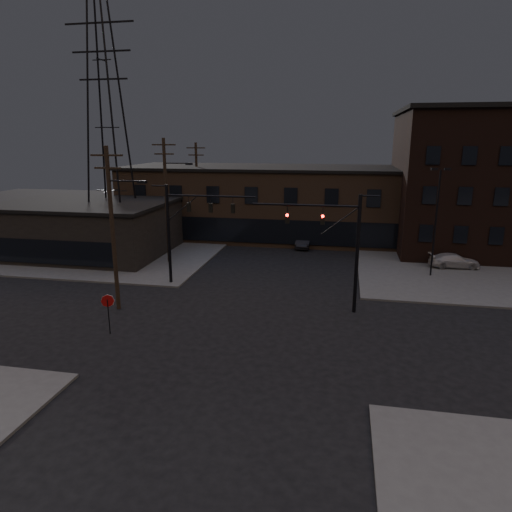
{
  "coord_description": "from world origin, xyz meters",
  "views": [
    {
      "loc": [
        5.51,
        -25.31,
        11.43
      ],
      "look_at": [
        -0.36,
        4.85,
        3.5
      ],
      "focal_mm": 32.0,
      "sensor_mm": 36.0,
      "label": 1
    }
  ],
  "objects": [
    {
      "name": "parked_car_lot_a",
      "position": [
        16.86,
        22.74,
        0.92
      ],
      "size": [
        4.83,
        2.76,
        1.55
      ],
      "primitive_type": "imported",
      "rotation": [
        0.0,
        0.0,
        1.79
      ],
      "color": "black",
      "rests_on": "sidewalk_ne"
    },
    {
      "name": "sidewalk_ne",
      "position": [
        22.0,
        22.0,
        0.07
      ],
      "size": [
        30.0,
        30.0,
        0.15
      ],
      "primitive_type": "cube",
      "color": "#474744",
      "rests_on": "ground"
    },
    {
      "name": "sidewalk_nw",
      "position": [
        -22.0,
        22.0,
        0.07
      ],
      "size": [
        30.0,
        30.0,
        0.15
      ],
      "primitive_type": "cube",
      "color": "#474744",
      "rests_on": "ground"
    },
    {
      "name": "parked_car_lot_b",
      "position": [
        15.47,
        16.99,
        0.78
      ],
      "size": [
        4.47,
        2.13,
        1.26
      ],
      "primitive_type": "imported",
      "rotation": [
        0.0,
        0.0,
        1.66
      ],
      "color": "#A5A5A7",
      "rests_on": "sidewalk_ne"
    },
    {
      "name": "ground",
      "position": [
        0.0,
        0.0,
        0.0
      ],
      "size": [
        140.0,
        140.0,
        0.0
      ],
      "primitive_type": "plane",
      "color": "black",
      "rests_on": "ground"
    },
    {
      "name": "utility_pole_near",
      "position": [
        -9.43,
        2.0,
        5.87
      ],
      "size": [
        3.7,
        0.28,
        11.0
      ],
      "color": "black",
      "rests_on": "ground"
    },
    {
      "name": "building_left",
      "position": [
        -20.0,
        16.0,
        2.5
      ],
      "size": [
        16.0,
        12.0,
        5.0
      ],
      "primitive_type": "cube",
      "color": "black",
      "rests_on": "ground"
    },
    {
      "name": "stop_sign",
      "position": [
        -8.0,
        -1.99,
        1.84
      ],
      "size": [
        0.72,
        0.33,
        2.48
      ],
      "color": "black",
      "rests_on": "ground"
    },
    {
      "name": "traffic_signal_far",
      "position": [
        -6.72,
        8.0,
        5.01
      ],
      "size": [
        7.12,
        0.24,
        8.0
      ],
      "color": "black",
      "rests_on": "ground"
    },
    {
      "name": "traffic_signal_near",
      "position": [
        5.36,
        4.5,
        4.93
      ],
      "size": [
        7.12,
        0.24,
        8.0
      ],
      "color": "black",
      "rests_on": "ground"
    },
    {
      "name": "car_crossing",
      "position": [
        1.41,
        22.95,
        0.7
      ],
      "size": [
        1.58,
        4.27,
        1.4
      ],
      "primitive_type": "imported",
      "rotation": [
        0.0,
        0.0,
        -0.02
      ],
      "color": "black",
      "rests_on": "ground"
    },
    {
      "name": "utility_pole_mid",
      "position": [
        -10.44,
        14.0,
        6.13
      ],
      "size": [
        3.7,
        0.28,
        11.5
      ],
      "color": "black",
      "rests_on": "ground"
    },
    {
      "name": "building_right",
      "position": [
        22.0,
        26.0,
        7.0
      ],
      "size": [
        22.0,
        16.0,
        14.0
      ],
      "primitive_type": "cube",
      "color": "black",
      "rests_on": "ground"
    },
    {
      "name": "lot_light_a",
      "position": [
        13.0,
        14.0,
        5.51
      ],
      "size": [
        1.5,
        0.28,
        9.14
      ],
      "color": "black",
      "rests_on": "ground"
    },
    {
      "name": "transmission_tower",
      "position": [
        -18.0,
        18.0,
        12.5
      ],
      "size": [
        7.0,
        7.0,
        25.0
      ],
      "primitive_type": null,
      "color": "black",
      "rests_on": "ground"
    },
    {
      "name": "building_row",
      "position": [
        0.0,
        28.0,
        4.0
      ],
      "size": [
        40.0,
        12.0,
        8.0
      ],
      "primitive_type": "cube",
      "color": "#4D3829",
      "rests_on": "ground"
    },
    {
      "name": "utility_pole_far",
      "position": [
        -11.5,
        26.0,
        5.78
      ],
      "size": [
        2.2,
        0.28,
        11.0
      ],
      "color": "black",
      "rests_on": "ground"
    },
    {
      "name": "lot_light_b",
      "position": [
        19.0,
        19.0,
        5.51
      ],
      "size": [
        1.5,
        0.28,
        9.14
      ],
      "color": "black",
      "rests_on": "ground"
    }
  ]
}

